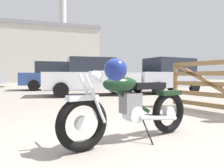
{
  "coord_description": "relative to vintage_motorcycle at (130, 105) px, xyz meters",
  "views": [
    {
      "loc": [
        -1.07,
        -2.6,
        0.87
      ],
      "look_at": [
        0.02,
        0.41,
        0.75
      ],
      "focal_mm": 33.77,
      "sensor_mm": 36.0,
      "label": 1
    }
  ],
  "objects": [
    {
      "name": "ground_plane",
      "position": [
        -0.08,
        0.11,
        -0.49
      ],
      "size": [
        80.0,
        80.0,
        0.0
      ],
      "primitive_type": "plane",
      "color": "gray"
    },
    {
      "name": "vintage_motorcycle",
      "position": [
        0.0,
        0.0,
        0.0
      ],
      "size": [
        2.05,
        0.83,
        1.07
      ],
      "rotation": [
        0.0,
        0.0,
        3.38
      ],
      "color": "black",
      "rests_on": "ground_plane"
    },
    {
      "name": "timber_gate",
      "position": [
        2.93,
        1.18,
        0.21
      ],
      "size": [
        0.56,
        2.53,
        1.6
      ],
      "rotation": [
        0.0,
        0.0,
        1.74
      ],
      "color": "olive",
      "rests_on": "ground_plane"
    },
    {
      "name": "silver_sedan_mid",
      "position": [
        5.3,
        6.87,
        0.43
      ],
      "size": [
        4.08,
        2.21,
        1.78
      ],
      "rotation": [
        0.0,
        0.0,
        3.28
      ],
      "color": "black",
      "rests_on": "ground_plane"
    },
    {
      "name": "pale_sedan_back",
      "position": [
        0.4,
        11.21,
        0.45
      ],
      "size": [
        4.8,
        2.2,
        1.74
      ],
      "rotation": [
        0.0,
        0.0,
        3.08
      ],
      "color": "black",
      "rests_on": "ground_plane"
    },
    {
      "name": "white_estate_far",
      "position": [
        1.19,
        6.77,
        0.34
      ],
      "size": [
        4.31,
        2.15,
        1.67
      ],
      "rotation": [
        0.0,
        0.0,
        -0.07
      ],
      "color": "black",
      "rests_on": "ground_plane"
    },
    {
      "name": "industrial_building",
      "position": [
        -1.76,
        32.24,
        3.72
      ],
      "size": [
        19.94,
        9.79,
        16.98
      ],
      "rotation": [
        0.0,
        0.0,
        -0.03
      ],
      "color": "beige",
      "rests_on": "ground_plane"
    }
  ]
}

